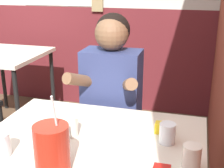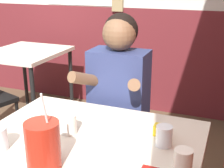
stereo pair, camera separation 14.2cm
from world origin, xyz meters
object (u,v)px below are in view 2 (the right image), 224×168
person_seated (119,110)px  background_table (26,60)px  main_table (90,152)px  cocktail_pitcher (43,145)px

person_seated → background_table: bearing=147.9°
main_table → person_seated: bearing=96.5°
main_table → background_table: (-1.31, 1.32, -0.02)m
main_table → background_table: bearing=134.8°
background_table → person_seated: size_ratio=0.62×
main_table → person_seated: (-0.06, 0.53, -0.02)m
main_table → cocktail_pitcher: (-0.06, -0.27, 0.16)m
main_table → cocktail_pitcher: bearing=-102.4°
cocktail_pitcher → person_seated: bearing=90.2°
person_seated → cocktail_pitcher: person_seated is taller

